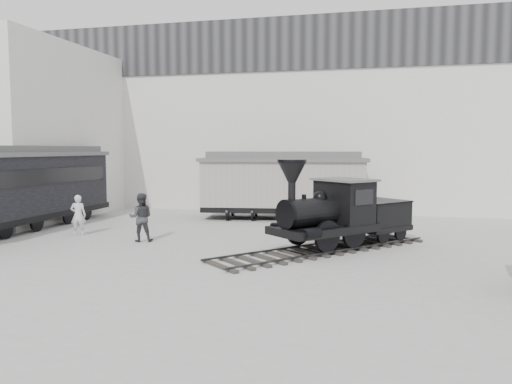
% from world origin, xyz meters
% --- Properties ---
extents(ground, '(90.00, 90.00, 0.00)m').
position_xyz_m(ground, '(0.00, 0.00, 0.00)').
color(ground, '#9E9E9B').
extents(north_wall, '(34.00, 2.51, 11.00)m').
position_xyz_m(north_wall, '(0.00, 14.98, 5.55)').
color(north_wall, silver).
rests_on(north_wall, ground).
extents(west_pavilion, '(7.00, 12.11, 9.00)m').
position_xyz_m(west_pavilion, '(-14.50, 9.96, 4.49)').
color(west_pavilion, silver).
rests_on(west_pavilion, ground).
extents(locomotive, '(7.51, 8.04, 3.20)m').
position_xyz_m(locomotive, '(2.71, 3.82, 1.18)').
color(locomotive, '#282520').
rests_on(locomotive, ground).
extents(boxcar, '(8.80, 3.75, 3.49)m').
position_xyz_m(boxcar, '(-0.61, 11.05, 1.83)').
color(boxcar, black).
rests_on(boxcar, ground).
extents(passenger_coach, '(3.07, 13.11, 3.49)m').
position_xyz_m(passenger_coach, '(-11.49, 4.18, 1.93)').
color(passenger_coach, black).
rests_on(passenger_coach, ground).
extents(visitor_a, '(0.73, 0.59, 1.72)m').
position_xyz_m(visitor_a, '(-8.12, 4.23, 0.86)').
color(visitor_a, silver).
rests_on(visitor_a, ground).
extents(visitor_b, '(1.12, 1.00, 1.91)m').
position_xyz_m(visitor_b, '(-4.91, 3.53, 0.95)').
color(visitor_b, '#323336').
rests_on(visitor_b, ground).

